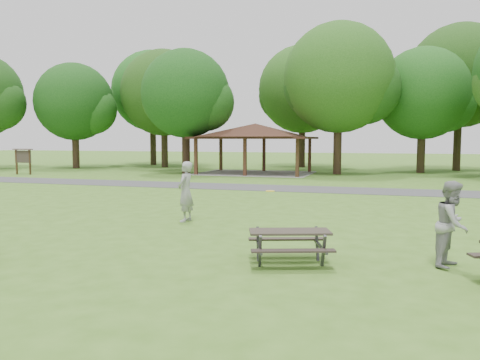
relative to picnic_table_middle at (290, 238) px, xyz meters
name	(u,v)px	position (x,y,z in m)	size (l,w,h in m)	color
ground	(152,246)	(-3.50, 0.58, -0.53)	(160.00, 160.00, 0.00)	#427120
asphalt_path	(278,188)	(-3.50, 14.58, -0.52)	(120.00, 3.20, 0.02)	#444346
pavilion	(255,133)	(-7.50, 24.58, 2.53)	(8.60, 7.01, 3.76)	#3C2116
notice_board	(23,157)	(-23.50, 18.58, 0.78)	(1.60, 0.30, 1.88)	#392414
tree_row_b	(75,104)	(-24.41, 26.10, 5.13)	(7.14, 6.80, 9.28)	#322016
tree_row_c	(165,96)	(-17.40, 29.60, 6.01)	(8.19, 7.80, 10.67)	black
tree_row_d	(187,96)	(-12.42, 23.10, 5.24)	(6.93, 6.60, 9.27)	black
tree_row_e	(340,81)	(-1.40, 25.60, 6.25)	(8.40, 8.00, 11.02)	black
tree_row_f	(424,96)	(4.59, 29.10, 5.31)	(7.35, 7.00, 9.55)	black
tree_deep_a	(153,93)	(-20.40, 33.10, 6.60)	(8.40, 8.00, 11.38)	black
tree_deep_b	(304,92)	(-5.40, 33.60, 6.36)	(8.40, 8.00, 11.13)	black
tree_deep_c	(461,79)	(7.61, 32.60, 6.91)	(8.82, 8.40, 11.90)	black
picnic_table_middle	(290,238)	(0.00, 0.00, 0.00)	(2.00, 1.79, 0.72)	#302922
frisbee_in_flight	(270,191)	(-1.05, 2.61, 0.68)	(0.28, 0.28, 0.02)	yellow
frisbee_thrower	(186,192)	(-4.09, 3.97, 0.41)	(0.69, 0.45, 1.89)	#959598
frisbee_catcher	(452,224)	(3.18, 0.74, 0.34)	(0.85, 0.66, 1.75)	#939395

